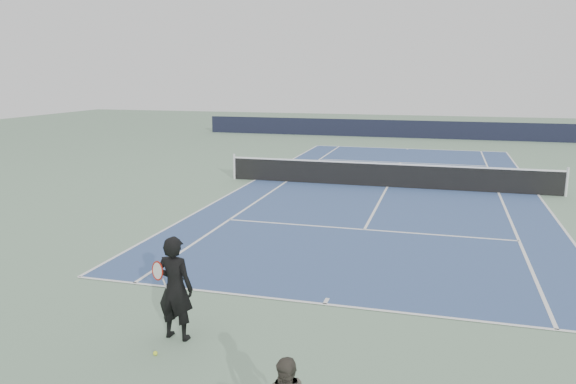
# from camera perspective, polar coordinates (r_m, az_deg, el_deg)

# --- Properties ---
(ground) EXTENTS (80.00, 80.00, 0.00)m
(ground) POSITION_cam_1_polar(r_m,az_deg,el_deg) (22.35, 10.06, 0.49)
(ground) COLOR gray
(court_surface) EXTENTS (10.97, 23.77, 0.01)m
(court_surface) POSITION_cam_1_polar(r_m,az_deg,el_deg) (22.34, 10.06, 0.50)
(court_surface) COLOR #354D7E
(court_surface) RESTS_ON ground
(tennis_net) EXTENTS (12.90, 0.10, 1.07)m
(tennis_net) POSITION_cam_1_polar(r_m,az_deg,el_deg) (22.25, 10.10, 1.76)
(tennis_net) COLOR silver
(tennis_net) RESTS_ON ground
(windscreen_far) EXTENTS (30.00, 0.25, 1.20)m
(windscreen_far) POSITION_cam_1_polar(r_m,az_deg,el_deg) (39.94, 12.68, 6.24)
(windscreen_far) COLOR black
(windscreen_far) RESTS_ON ground
(tennis_player) EXTENTS (0.81, 0.54, 1.78)m
(tennis_player) POSITION_cam_1_polar(r_m,az_deg,el_deg) (9.59, -11.41, -9.53)
(tennis_player) COLOR black
(tennis_player) RESTS_ON ground
(tennis_ball) EXTENTS (0.07, 0.07, 0.07)m
(tennis_ball) POSITION_cam_1_polar(r_m,az_deg,el_deg) (9.45, -13.33, -15.65)
(tennis_ball) COLOR #D4E62F
(tennis_ball) RESTS_ON ground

